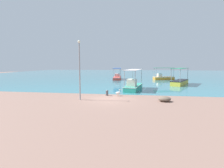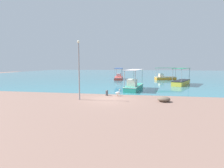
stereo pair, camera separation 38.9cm
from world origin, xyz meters
The scene contains 10 objects.
ground centered at (0.00, 0.00, 0.00)m, with size 120.00×120.00×0.00m, color #7F6054.
harbor_water centered at (0.00, 48.00, 0.00)m, with size 110.00×90.00×0.00m, color teal.
fishing_boat_center centered at (-2.15, 24.65, 0.57)m, with size 2.31×6.72×2.73m.
fishing_boat_near_left centered at (10.39, 14.86, 0.59)m, with size 4.37×6.80×2.97m.
fishing_boat_near_right centered at (8.81, 24.85, 0.61)m, with size 5.10×2.98×2.84m.
fishing_boat_far_left centered at (2.32, 7.06, 0.65)m, with size 2.66×6.30×2.90m.
pelican centered at (0.75, 2.02, 0.38)m, with size 0.77×0.49×0.80m.
lamp_post centered at (-2.89, -0.76, 3.39)m, with size 0.28×0.28×6.05m.
mooring_bollard centered at (-0.58, 2.07, 0.36)m, with size 0.31×0.31×0.68m.
net_pile centered at (5.63, -0.31, 0.26)m, with size 1.22×1.04×0.53m, color brown.
Camera 2 is at (3.45, -17.77, 3.66)m, focal length 28.00 mm.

